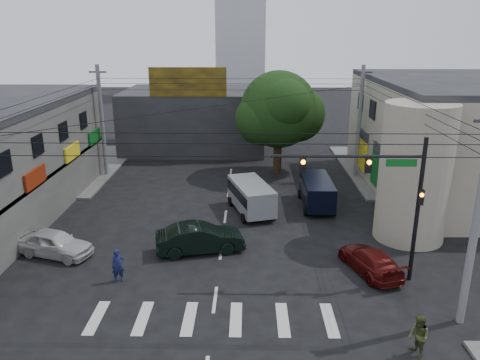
{
  "coord_description": "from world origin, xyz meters",
  "views": [
    {
      "loc": [
        1.48,
        -21.69,
        11.8
      ],
      "look_at": [
        1.02,
        4.0,
        3.52
      ],
      "focal_mm": 35.0,
      "sensor_mm": 36.0,
      "label": 1
    }
  ],
  "objects_px": {
    "utility_pole_near_right": "(476,221)",
    "maroon_sedan": "(370,260)",
    "utility_pole_far_left": "(102,122)",
    "silver_minivan": "(251,198)",
    "dark_sedan": "(200,238)",
    "street_tree": "(279,110)",
    "traffic_gantry": "(384,187)",
    "utility_pole_far_right": "(359,123)",
    "traffic_officer": "(118,266)",
    "pedestrian_olive": "(418,336)",
    "white_compact": "(55,243)",
    "navy_van": "(316,193)"
  },
  "relations": [
    {
      "from": "utility_pole_far_left",
      "to": "silver_minivan",
      "type": "bearing_deg",
      "value": -33.91
    },
    {
      "from": "street_tree",
      "to": "traffic_gantry",
      "type": "relative_size",
      "value": 1.21
    },
    {
      "from": "maroon_sedan",
      "to": "navy_van",
      "type": "distance_m",
      "value": 9.34
    },
    {
      "from": "utility_pole_far_right",
      "to": "pedestrian_olive",
      "type": "distance_m",
      "value": 23.17
    },
    {
      "from": "utility_pole_near_right",
      "to": "utility_pole_far_left",
      "type": "bearing_deg",
      "value": 135.69
    },
    {
      "from": "traffic_gantry",
      "to": "maroon_sedan",
      "type": "height_order",
      "value": "traffic_gantry"
    },
    {
      "from": "traffic_officer",
      "to": "navy_van",
      "type": "bearing_deg",
      "value": 18.16
    },
    {
      "from": "dark_sedan",
      "to": "navy_van",
      "type": "xyz_separation_m",
      "value": [
        7.4,
        7.11,
        0.19
      ]
    },
    {
      "from": "street_tree",
      "to": "navy_van",
      "type": "relative_size",
      "value": 1.75
    },
    {
      "from": "white_compact",
      "to": "utility_pole_far_left",
      "type": "bearing_deg",
      "value": 23.36
    },
    {
      "from": "utility_pole_near_right",
      "to": "maroon_sedan",
      "type": "bearing_deg",
      "value": 123.03
    },
    {
      "from": "utility_pole_near_right",
      "to": "pedestrian_olive",
      "type": "height_order",
      "value": "utility_pole_near_right"
    },
    {
      "from": "utility_pole_far_left",
      "to": "silver_minivan",
      "type": "xyz_separation_m",
      "value": [
        12.21,
        -8.21,
        -3.57
      ]
    },
    {
      "from": "navy_van",
      "to": "pedestrian_olive",
      "type": "height_order",
      "value": "navy_van"
    },
    {
      "from": "dark_sedan",
      "to": "silver_minivan",
      "type": "xyz_separation_m",
      "value": [
        2.86,
        5.9,
        0.23
      ]
    },
    {
      "from": "utility_pole_far_right",
      "to": "pedestrian_olive",
      "type": "relative_size",
      "value": 5.37
    },
    {
      "from": "utility_pole_near_right",
      "to": "white_compact",
      "type": "xyz_separation_m",
      "value": [
        -19.52,
        5.76,
        -3.88
      ]
    },
    {
      "from": "street_tree",
      "to": "pedestrian_olive",
      "type": "xyz_separation_m",
      "value": [
        3.91,
        -23.71,
        -4.62
      ]
    },
    {
      "from": "maroon_sedan",
      "to": "silver_minivan",
      "type": "distance_m",
      "value": 10.03
    },
    {
      "from": "utility_pole_far_left",
      "to": "traffic_officer",
      "type": "xyz_separation_m",
      "value": [
        5.68,
        -17.45,
        -3.75
      ]
    },
    {
      "from": "pedestrian_olive",
      "to": "white_compact",
      "type": "bearing_deg",
      "value": -127.35
    },
    {
      "from": "utility_pole_far_left",
      "to": "white_compact",
      "type": "bearing_deg",
      "value": -84.26
    },
    {
      "from": "utility_pole_far_right",
      "to": "street_tree",
      "type": "bearing_deg",
      "value": 171.25
    },
    {
      "from": "traffic_gantry",
      "to": "white_compact",
      "type": "distance_m",
      "value": 17.48
    },
    {
      "from": "street_tree",
      "to": "dark_sedan",
      "type": "xyz_separation_m",
      "value": [
        -5.15,
        -15.11,
        -4.67
      ]
    },
    {
      "from": "utility_pole_far_left",
      "to": "pedestrian_olive",
      "type": "bearing_deg",
      "value": -50.98
    },
    {
      "from": "utility_pole_far_right",
      "to": "traffic_officer",
      "type": "height_order",
      "value": "utility_pole_far_right"
    },
    {
      "from": "traffic_officer",
      "to": "street_tree",
      "type": "bearing_deg",
      "value": 39.29
    },
    {
      "from": "utility_pole_far_right",
      "to": "utility_pole_far_left",
      "type": "bearing_deg",
      "value": 180.0
    },
    {
      "from": "utility_pole_far_right",
      "to": "traffic_officer",
      "type": "distance_m",
      "value": 23.52
    },
    {
      "from": "utility_pole_near_right",
      "to": "utility_pole_far_right",
      "type": "bearing_deg",
      "value": 90.0
    },
    {
      "from": "traffic_gantry",
      "to": "traffic_officer",
      "type": "relative_size",
      "value": 4.25
    },
    {
      "from": "street_tree",
      "to": "utility_pole_far_right",
      "type": "distance_m",
      "value": 6.63
    },
    {
      "from": "utility_pole_near_right",
      "to": "silver_minivan",
      "type": "xyz_separation_m",
      "value": [
        -8.79,
        12.29,
        -3.57
      ]
    },
    {
      "from": "utility_pole_near_right",
      "to": "utility_pole_far_left",
      "type": "height_order",
      "value": "same"
    },
    {
      "from": "white_compact",
      "to": "utility_pole_far_right",
      "type": "bearing_deg",
      "value": -35.33
    },
    {
      "from": "white_compact",
      "to": "traffic_officer",
      "type": "xyz_separation_m",
      "value": [
        4.2,
        -2.71,
        0.12
      ]
    },
    {
      "from": "utility_pole_near_right",
      "to": "pedestrian_olive",
      "type": "xyz_separation_m",
      "value": [
        -2.59,
        -2.21,
        -3.74
      ]
    },
    {
      "from": "maroon_sedan",
      "to": "navy_van",
      "type": "xyz_separation_m",
      "value": [
        -1.47,
        9.22,
        0.37
      ]
    },
    {
      "from": "street_tree",
      "to": "maroon_sedan",
      "type": "bearing_deg",
      "value": -77.82
    },
    {
      "from": "pedestrian_olive",
      "to": "traffic_gantry",
      "type": "bearing_deg",
      "value": 168.72
    },
    {
      "from": "dark_sedan",
      "to": "pedestrian_olive",
      "type": "relative_size",
      "value": 2.99
    },
    {
      "from": "traffic_gantry",
      "to": "maroon_sedan",
      "type": "distance_m",
      "value": 4.28
    },
    {
      "from": "silver_minivan",
      "to": "pedestrian_olive",
      "type": "bearing_deg",
      "value": -174.16
    },
    {
      "from": "maroon_sedan",
      "to": "traffic_officer",
      "type": "distance_m",
      "value": 12.6
    },
    {
      "from": "utility_pole_near_right",
      "to": "utility_pole_far_right",
      "type": "xyz_separation_m",
      "value": [
        0.0,
        20.5,
        0.0
      ]
    },
    {
      "from": "white_compact",
      "to": "maroon_sedan",
      "type": "distance_m",
      "value": 16.8
    },
    {
      "from": "utility_pole_near_right",
      "to": "utility_pole_far_left",
      "type": "xyz_separation_m",
      "value": [
        -21.0,
        20.5,
        0.0
      ]
    },
    {
      "from": "traffic_gantry",
      "to": "maroon_sedan",
      "type": "xyz_separation_m",
      "value": [
        -0.11,
        0.78,
        -4.21
      ]
    },
    {
      "from": "utility_pole_far_left",
      "to": "utility_pole_far_right",
      "type": "xyz_separation_m",
      "value": [
        21.0,
        0.0,
        0.0
      ]
    }
  ]
}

